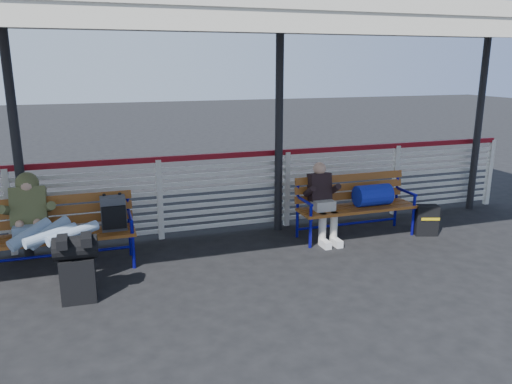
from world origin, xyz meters
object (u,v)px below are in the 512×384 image
object	(u,v)px
bench_left	(75,223)
companion_person	(323,201)
bench_right	(362,198)
suitcase_side	(426,220)
traveler_man	(45,227)
luggage_stack	(77,266)

from	to	relation	value
bench_left	companion_person	xyz separation A→B (m)	(3.40, -0.08, 0.01)
bench_right	suitcase_side	distance (m)	1.05
traveler_man	suitcase_side	distance (m)	5.35
luggage_stack	suitcase_side	size ratio (longest dim) A/B	1.63
bench_left	traveler_man	world-z (taller)	traveler_man
bench_left	companion_person	bearing A→B (deg)	-1.41
bench_right	companion_person	bearing A→B (deg)	-178.88
bench_left	bench_right	size ratio (longest dim) A/B	1.00
companion_person	suitcase_side	xyz separation A→B (m)	(1.60, -0.30, -0.36)
bench_right	bench_left	bearing A→B (deg)	179.00
bench_left	bench_right	bearing A→B (deg)	-1.00
traveler_man	bench_right	bearing A→B (deg)	3.61
companion_person	luggage_stack	bearing A→B (deg)	-164.31
bench_left	suitcase_side	distance (m)	5.03
bench_right	traveler_man	size ratio (longest dim) A/B	1.10
luggage_stack	traveler_man	world-z (taller)	traveler_man
luggage_stack	companion_person	bearing A→B (deg)	18.28
luggage_stack	bench_right	size ratio (longest dim) A/B	0.42
traveler_man	luggage_stack	bearing A→B (deg)	-63.30
traveler_man	suitcase_side	world-z (taller)	traveler_man
companion_person	suitcase_side	size ratio (longest dim) A/B	2.48
luggage_stack	bench_right	xyz separation A→B (m)	(4.05, 0.96, 0.17)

